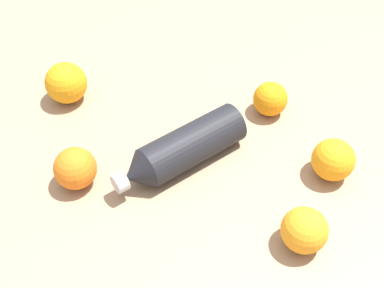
{
  "coord_description": "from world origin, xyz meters",
  "views": [
    {
      "loc": [
        -0.28,
        -0.51,
        0.66
      ],
      "look_at": [
        0.01,
        -0.01,
        0.04
      ],
      "focal_mm": 45.87,
      "sensor_mm": 36.0,
      "label": 1
    }
  ],
  "objects_px": {
    "orange_4": "(66,83)",
    "orange_1": "(270,99)",
    "water_bottle": "(182,150)",
    "orange_0": "(75,168)",
    "orange_2": "(333,160)",
    "orange_3": "(304,230)"
  },
  "relations": [
    {
      "from": "orange_0",
      "to": "orange_4",
      "type": "distance_m",
      "value": 0.22
    },
    {
      "from": "water_bottle",
      "to": "orange_0",
      "type": "height_order",
      "value": "same"
    },
    {
      "from": "orange_3",
      "to": "orange_4",
      "type": "bearing_deg",
      "value": 111.16
    },
    {
      "from": "orange_1",
      "to": "orange_2",
      "type": "relative_size",
      "value": 0.9
    },
    {
      "from": "orange_2",
      "to": "water_bottle",
      "type": "bearing_deg",
      "value": 144.64
    },
    {
      "from": "orange_0",
      "to": "orange_4",
      "type": "relative_size",
      "value": 0.89
    },
    {
      "from": "orange_0",
      "to": "orange_2",
      "type": "bearing_deg",
      "value": -27.58
    },
    {
      "from": "orange_1",
      "to": "orange_3",
      "type": "relative_size",
      "value": 0.92
    },
    {
      "from": "orange_0",
      "to": "orange_3",
      "type": "xyz_separation_m",
      "value": [
        0.25,
        -0.29,
        -0.0
      ]
    },
    {
      "from": "orange_0",
      "to": "orange_2",
      "type": "xyz_separation_m",
      "value": [
        0.38,
        -0.2,
        0.0
      ]
    },
    {
      "from": "orange_2",
      "to": "orange_4",
      "type": "height_order",
      "value": "orange_4"
    },
    {
      "from": "orange_0",
      "to": "orange_4",
      "type": "height_order",
      "value": "orange_4"
    },
    {
      "from": "orange_0",
      "to": "orange_3",
      "type": "distance_m",
      "value": 0.38
    },
    {
      "from": "orange_0",
      "to": "orange_1",
      "type": "relative_size",
      "value": 1.09
    },
    {
      "from": "water_bottle",
      "to": "orange_1",
      "type": "distance_m",
      "value": 0.21
    },
    {
      "from": "water_bottle",
      "to": "orange_0",
      "type": "relative_size",
      "value": 3.5
    },
    {
      "from": "water_bottle",
      "to": "orange_4",
      "type": "distance_m",
      "value": 0.29
    },
    {
      "from": "orange_0",
      "to": "orange_1",
      "type": "distance_m",
      "value": 0.39
    },
    {
      "from": "orange_0",
      "to": "water_bottle",
      "type": "bearing_deg",
      "value": -16.51
    },
    {
      "from": "orange_4",
      "to": "orange_1",
      "type": "bearing_deg",
      "value": -35.53
    },
    {
      "from": "orange_3",
      "to": "orange_4",
      "type": "xyz_separation_m",
      "value": [
        -0.19,
        0.5,
        0.0
      ]
    },
    {
      "from": "orange_2",
      "to": "orange_0",
      "type": "bearing_deg",
      "value": 152.42
    }
  ]
}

